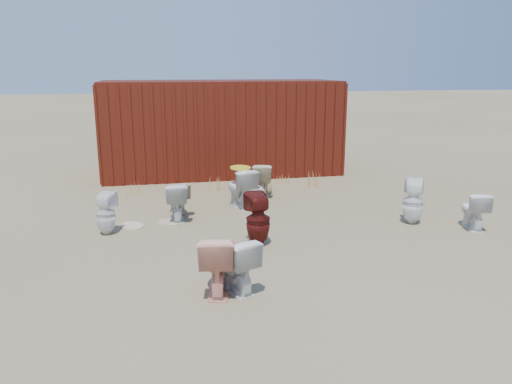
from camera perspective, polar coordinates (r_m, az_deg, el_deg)
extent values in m
plane|color=brown|center=(8.54, 0.82, -4.54)|extent=(100.00, 100.00, 0.00)
cube|color=#49170C|center=(13.30, -4.08, 7.42)|extent=(6.00, 2.40, 2.40)
imported|color=silver|center=(9.20, -9.04, -1.06)|extent=(0.42, 0.71, 0.70)
imported|color=#FBA991|center=(6.21, -4.40, -8.07)|extent=(0.57, 0.83, 0.77)
imported|color=white|center=(6.23, -2.52, -8.27)|extent=(0.65, 0.79, 0.70)
imported|color=#51110D|center=(7.79, 0.24, -3.14)|extent=(0.43, 0.44, 0.84)
imported|color=white|center=(9.40, 23.61, -1.90)|extent=(0.50, 0.71, 0.66)
imported|color=white|center=(8.67, -16.81, -2.36)|extent=(0.43, 0.43, 0.72)
imported|color=#C0B38D|center=(9.56, -8.99, -0.67)|extent=(0.51, 0.70, 0.65)
imported|color=beige|center=(10.79, 0.79, 1.42)|extent=(0.59, 0.80, 0.73)
imported|color=silver|center=(9.90, -1.78, 0.46)|extent=(0.64, 0.87, 0.80)
imported|color=white|center=(9.29, 17.52, -1.04)|extent=(0.50, 0.50, 0.81)
ellipsoid|color=gold|center=(9.81, -1.80, 2.79)|extent=(0.40, 0.50, 0.02)
cube|color=white|center=(10.14, -0.68, -0.51)|extent=(0.53, 0.29, 0.35)
ellipsoid|color=beige|center=(9.07, -13.97, -3.76)|extent=(0.52, 0.59, 0.02)
ellipsoid|color=tan|center=(9.13, -9.85, -3.43)|extent=(0.55, 0.59, 0.02)
cone|color=tan|center=(11.34, -13.94, 0.47)|extent=(0.36, 0.36, 0.29)
cone|color=tan|center=(11.06, 1.24, 0.45)|extent=(0.32, 0.32, 0.25)
cone|color=tan|center=(11.75, 6.32, 1.41)|extent=(0.36, 0.36, 0.34)
cone|color=tan|center=(11.28, -4.80, 0.80)|extent=(0.30, 0.30, 0.30)
cone|color=tan|center=(12.08, 3.09, 1.62)|extent=(0.34, 0.34, 0.26)
cone|color=tan|center=(10.34, 17.90, -1.16)|extent=(0.28, 0.28, 0.26)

